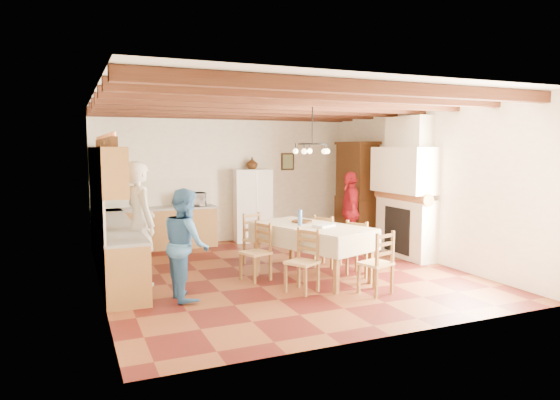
# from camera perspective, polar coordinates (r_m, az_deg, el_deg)

# --- Properties ---
(floor) EXTENTS (6.00, 6.50, 0.02)m
(floor) POSITION_cam_1_polar(r_m,az_deg,el_deg) (8.89, 0.17, -8.32)
(floor) COLOR #47130F
(floor) RESTS_ON ground
(ceiling) EXTENTS (6.00, 6.50, 0.02)m
(ceiling) POSITION_cam_1_polar(r_m,az_deg,el_deg) (8.65, 0.17, 11.45)
(ceiling) COLOR silver
(ceiling) RESTS_ON ground
(wall_back) EXTENTS (6.00, 0.02, 3.00)m
(wall_back) POSITION_cam_1_polar(r_m,az_deg,el_deg) (11.70, -6.15, 2.60)
(wall_back) COLOR beige
(wall_back) RESTS_ON ground
(wall_front) EXTENTS (6.00, 0.02, 3.00)m
(wall_front) POSITION_cam_1_polar(r_m,az_deg,el_deg) (5.81, 12.98, -0.98)
(wall_front) COLOR beige
(wall_front) RESTS_ON ground
(wall_left) EXTENTS (0.02, 6.50, 3.00)m
(wall_left) POSITION_cam_1_polar(r_m,az_deg,el_deg) (7.95, -20.18, 0.66)
(wall_left) COLOR beige
(wall_left) RESTS_ON ground
(wall_right) EXTENTS (0.02, 6.50, 3.00)m
(wall_right) POSITION_cam_1_polar(r_m,az_deg,el_deg) (10.21, 15.90, 1.91)
(wall_right) COLOR beige
(wall_right) RESTS_ON ground
(ceiling_beams) EXTENTS (6.00, 6.30, 0.16)m
(ceiling_beams) POSITION_cam_1_polar(r_m,az_deg,el_deg) (8.64, 0.17, 10.79)
(ceiling_beams) COLOR #35190F
(ceiling_beams) RESTS_ON ground
(lower_cabinets_left) EXTENTS (0.60, 4.30, 0.86)m
(lower_cabinets_left) POSITION_cam_1_polar(r_m,az_deg,el_deg) (9.16, -18.34, -5.37)
(lower_cabinets_left) COLOR brown
(lower_cabinets_left) RESTS_ON ground
(lower_cabinets_back) EXTENTS (2.30, 0.60, 0.86)m
(lower_cabinets_back) POSITION_cam_1_polar(r_m,az_deg,el_deg) (11.16, -13.27, -3.22)
(lower_cabinets_back) COLOR brown
(lower_cabinets_back) RESTS_ON ground
(countertop_left) EXTENTS (0.62, 4.30, 0.04)m
(countertop_left) POSITION_cam_1_polar(r_m,az_deg,el_deg) (9.09, -18.43, -2.59)
(countertop_left) COLOR gray
(countertop_left) RESTS_ON lower_cabinets_left
(countertop_back) EXTENTS (2.34, 0.62, 0.04)m
(countertop_back) POSITION_cam_1_polar(r_m,az_deg,el_deg) (11.10, -13.32, -0.93)
(countertop_back) COLOR gray
(countertop_back) RESTS_ON lower_cabinets_back
(backsplash_left) EXTENTS (0.03, 4.30, 0.60)m
(backsplash_left) POSITION_cam_1_polar(r_m,az_deg,el_deg) (9.03, -20.30, -0.66)
(backsplash_left) COLOR beige
(backsplash_left) RESTS_ON ground
(backsplash_back) EXTENTS (2.30, 0.03, 0.60)m
(backsplash_back) POSITION_cam_1_polar(r_m,az_deg,el_deg) (11.34, -13.61, 0.84)
(backsplash_back) COLOR beige
(backsplash_back) RESTS_ON ground
(upper_cabinets) EXTENTS (0.35, 4.20, 0.70)m
(upper_cabinets) POSITION_cam_1_polar(r_m,az_deg,el_deg) (8.99, -19.43, 3.50)
(upper_cabinets) COLOR brown
(upper_cabinets) RESTS_ON ground
(fireplace) EXTENTS (0.56, 1.60, 2.80)m
(fireplace) POSITION_cam_1_polar(r_m,az_deg,el_deg) (10.19, 13.91, 1.39)
(fireplace) COLOR beige
(fireplace) RESTS_ON ground
(wall_picture) EXTENTS (0.34, 0.03, 0.42)m
(wall_picture) POSITION_cam_1_polar(r_m,az_deg,el_deg) (12.20, 0.87, 4.42)
(wall_picture) COLOR #2E2216
(wall_picture) RESTS_ON ground
(refrigerator) EXTENTS (0.92, 0.78, 1.69)m
(refrigerator) POSITION_cam_1_polar(r_m,az_deg,el_deg) (11.74, -3.26, -0.58)
(refrigerator) COLOR white
(refrigerator) RESTS_ON floor
(hutch) EXTENTS (0.62, 1.31, 2.32)m
(hutch) POSITION_cam_1_polar(r_m,az_deg,el_deg) (11.71, 8.71, 0.90)
(hutch) COLOR #331C0A
(hutch) RESTS_ON floor
(dining_table) EXTENTS (1.68, 2.29, 0.89)m
(dining_table) POSITION_cam_1_polar(r_m,az_deg,el_deg) (8.40, 3.64, -3.46)
(dining_table) COLOR beige
(dining_table) RESTS_ON floor
(chandelier) EXTENTS (0.47, 0.47, 0.03)m
(chandelier) POSITION_cam_1_polar(r_m,az_deg,el_deg) (8.28, 3.70, 6.41)
(chandelier) COLOR black
(chandelier) RESTS_ON ground
(chair_left_near) EXTENTS (0.56, 0.56, 0.96)m
(chair_left_near) POSITION_cam_1_polar(r_m,az_deg,el_deg) (7.61, 2.52, -6.99)
(chair_left_near) COLOR brown
(chair_left_near) RESTS_ON floor
(chair_left_far) EXTENTS (0.51, 0.53, 0.96)m
(chair_left_far) POSITION_cam_1_polar(r_m,az_deg,el_deg) (8.28, -2.82, -5.91)
(chair_left_far) COLOR brown
(chair_left_far) RESTS_ON floor
(chair_right_near) EXTENTS (0.56, 0.56, 0.96)m
(chair_right_near) POSITION_cam_1_polar(r_m,az_deg,el_deg) (8.73, 9.26, -5.37)
(chair_right_near) COLOR brown
(chair_right_near) RESTS_ON floor
(chair_right_far) EXTENTS (0.56, 0.57, 0.96)m
(chair_right_far) POSITION_cam_1_polar(r_m,az_deg,el_deg) (9.29, 5.45, -4.62)
(chair_right_far) COLOR brown
(chair_right_far) RESTS_ON floor
(chair_end_near) EXTENTS (0.52, 0.50, 0.96)m
(chair_end_near) POSITION_cam_1_polar(r_m,az_deg,el_deg) (7.67, 10.88, -6.99)
(chair_end_near) COLOR brown
(chair_end_near) RESTS_ON floor
(chair_end_far) EXTENTS (0.52, 0.51, 0.96)m
(chair_end_far) POSITION_cam_1_polar(r_m,az_deg,el_deg) (9.41, -2.62, -4.46)
(chair_end_far) COLOR brown
(chair_end_far) RESTS_ON floor
(person_man) EXTENTS (0.65, 0.82, 1.98)m
(person_man) POSITION_cam_1_polar(r_m,az_deg,el_deg) (8.25, -15.68, -2.57)
(person_man) COLOR beige
(person_man) RESTS_ON floor
(person_woman_blue) EXTENTS (0.64, 0.81, 1.61)m
(person_woman_blue) POSITION_cam_1_polar(r_m,az_deg,el_deg) (7.36, -10.71, -4.93)
(person_woman_blue) COLOR #35659B
(person_woman_blue) RESTS_ON floor
(person_woman_red) EXTENTS (0.78, 1.07, 1.69)m
(person_woman_red) POSITION_cam_1_polar(r_m,az_deg,el_deg) (10.71, 8.02, -1.27)
(person_woman_red) COLOR #A61521
(person_woman_red) RESTS_ON floor
(microwave) EXTENTS (0.54, 0.38, 0.30)m
(microwave) POSITION_cam_1_polar(r_m,az_deg,el_deg) (11.21, -9.90, 0.08)
(microwave) COLOR silver
(microwave) RESTS_ON countertop_back
(fridge_vase) EXTENTS (0.33, 0.33, 0.28)m
(fridge_vase) POSITION_cam_1_polar(r_m,az_deg,el_deg) (11.67, -3.22, 4.22)
(fridge_vase) COLOR #331C0A
(fridge_vase) RESTS_ON refrigerator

